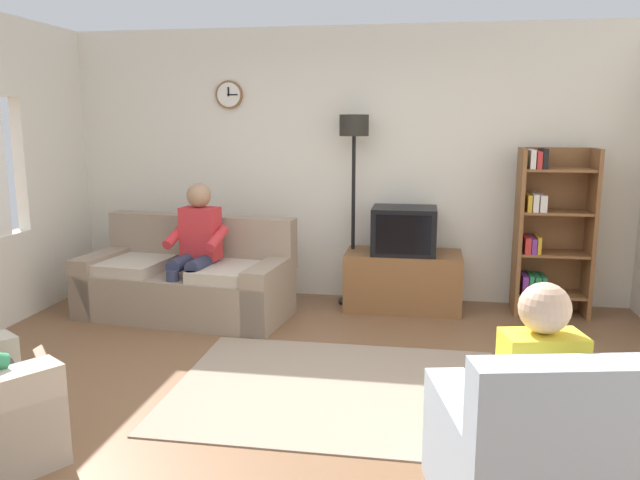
{
  "coord_description": "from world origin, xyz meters",
  "views": [
    {
      "loc": [
        0.77,
        -3.63,
        1.79
      ],
      "look_at": [
        0.06,
        0.67,
        0.96
      ],
      "focal_mm": 35.01,
      "sensor_mm": 36.0,
      "label": 1
    }
  ],
  "objects_px": {
    "tv": "(404,230)",
    "floor_lamp": "(354,157)",
    "tv_stand": "(403,280)",
    "armchair_near_bookshelf": "(534,464)",
    "person_in_right_armchair": "(531,389)",
    "bookshelf": "(548,231)",
    "couch": "(187,282)",
    "person_on_couch": "(196,244)"
  },
  "relations": [
    {
      "from": "bookshelf",
      "to": "floor_lamp",
      "type": "height_order",
      "value": "floor_lamp"
    },
    {
      "from": "person_on_couch",
      "to": "person_in_right_armchair",
      "type": "xyz_separation_m",
      "value": [
        2.51,
        -2.51,
        -0.09
      ]
    },
    {
      "from": "tv_stand",
      "to": "floor_lamp",
      "type": "height_order",
      "value": "floor_lamp"
    },
    {
      "from": "person_in_right_armchair",
      "to": "person_on_couch",
      "type": "bearing_deg",
      "value": 134.98
    },
    {
      "from": "person_on_couch",
      "to": "armchair_near_bookshelf",
      "type": "bearing_deg",
      "value": -45.79
    },
    {
      "from": "tv_stand",
      "to": "person_on_couch",
      "type": "xyz_separation_m",
      "value": [
        -1.84,
        -0.64,
        0.42
      ]
    },
    {
      "from": "tv",
      "to": "person_in_right_armchair",
      "type": "xyz_separation_m",
      "value": [
        0.67,
        -3.12,
        -0.17
      ]
    },
    {
      "from": "couch",
      "to": "tv_stand",
      "type": "relative_size",
      "value": 1.81
    },
    {
      "from": "couch",
      "to": "person_on_couch",
      "type": "height_order",
      "value": "person_on_couch"
    },
    {
      "from": "couch",
      "to": "tv_stand",
      "type": "bearing_deg",
      "value": 14.92
    },
    {
      "from": "tv_stand",
      "to": "person_in_right_armchair",
      "type": "height_order",
      "value": "person_in_right_armchair"
    },
    {
      "from": "tv",
      "to": "person_on_couch",
      "type": "relative_size",
      "value": 0.48
    },
    {
      "from": "bookshelf",
      "to": "armchair_near_bookshelf",
      "type": "height_order",
      "value": "bookshelf"
    },
    {
      "from": "armchair_near_bookshelf",
      "to": "person_on_couch",
      "type": "height_order",
      "value": "person_on_couch"
    },
    {
      "from": "tv",
      "to": "floor_lamp",
      "type": "distance_m",
      "value": 0.85
    },
    {
      "from": "person_in_right_armchair",
      "to": "floor_lamp",
      "type": "bearing_deg",
      "value": 109.74
    },
    {
      "from": "bookshelf",
      "to": "person_in_right_armchair",
      "type": "relative_size",
      "value": 1.38
    },
    {
      "from": "tv",
      "to": "floor_lamp",
      "type": "xyz_separation_m",
      "value": [
        -0.5,
        0.12,
        0.68
      ]
    },
    {
      "from": "couch",
      "to": "armchair_near_bookshelf",
      "type": "relative_size",
      "value": 1.94
    },
    {
      "from": "person_in_right_armchair",
      "to": "tv_stand",
      "type": "bearing_deg",
      "value": 101.95
    },
    {
      "from": "tv_stand",
      "to": "person_in_right_armchair",
      "type": "bearing_deg",
      "value": -78.05
    },
    {
      "from": "couch",
      "to": "bookshelf",
      "type": "xyz_separation_m",
      "value": [
        3.3,
        0.6,
        0.47
      ]
    },
    {
      "from": "tv_stand",
      "to": "armchair_near_bookshelf",
      "type": "height_order",
      "value": "armchair_near_bookshelf"
    },
    {
      "from": "tv",
      "to": "armchair_near_bookshelf",
      "type": "distance_m",
      "value": 3.32
    },
    {
      "from": "tv",
      "to": "armchair_near_bookshelf",
      "type": "relative_size",
      "value": 0.58
    },
    {
      "from": "armchair_near_bookshelf",
      "to": "tv",
      "type": "bearing_deg",
      "value": 102.04
    },
    {
      "from": "tv_stand",
      "to": "bookshelf",
      "type": "relative_size",
      "value": 0.71
    },
    {
      "from": "tv_stand",
      "to": "person_in_right_armchair",
      "type": "xyz_separation_m",
      "value": [
        0.67,
        -3.15,
        0.33
      ]
    },
    {
      "from": "couch",
      "to": "tv_stand",
      "type": "height_order",
      "value": "couch"
    },
    {
      "from": "bookshelf",
      "to": "armchair_near_bookshelf",
      "type": "bearing_deg",
      "value": -100.91
    },
    {
      "from": "tv_stand",
      "to": "person_on_couch",
      "type": "bearing_deg",
      "value": -160.94
    },
    {
      "from": "bookshelf",
      "to": "floor_lamp",
      "type": "distance_m",
      "value": 1.94
    },
    {
      "from": "tv",
      "to": "bookshelf",
      "type": "relative_size",
      "value": 0.39
    },
    {
      "from": "armchair_near_bookshelf",
      "to": "person_on_couch",
      "type": "xyz_separation_m",
      "value": [
        -2.53,
        2.6,
        0.41
      ]
    },
    {
      "from": "tv_stand",
      "to": "floor_lamp",
      "type": "xyz_separation_m",
      "value": [
        -0.5,
        0.1,
        1.17
      ]
    },
    {
      "from": "tv",
      "to": "person_in_right_armchair",
      "type": "distance_m",
      "value": 3.2
    },
    {
      "from": "couch",
      "to": "tv",
      "type": "bearing_deg",
      "value": 14.26
    },
    {
      "from": "armchair_near_bookshelf",
      "to": "person_in_right_armchair",
      "type": "xyz_separation_m",
      "value": [
        -0.02,
        0.09,
        0.32
      ]
    },
    {
      "from": "tv_stand",
      "to": "armchair_near_bookshelf",
      "type": "xyz_separation_m",
      "value": [
        0.68,
        -3.24,
        0.01
      ]
    },
    {
      "from": "bookshelf",
      "to": "armchair_near_bookshelf",
      "type": "xyz_separation_m",
      "value": [
        -0.64,
        -3.31,
        -0.5
      ]
    },
    {
      "from": "couch",
      "to": "bookshelf",
      "type": "height_order",
      "value": "bookshelf"
    },
    {
      "from": "couch",
      "to": "person_in_right_armchair",
      "type": "xyz_separation_m",
      "value": [
        2.65,
        -2.62,
        0.29
      ]
    }
  ]
}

